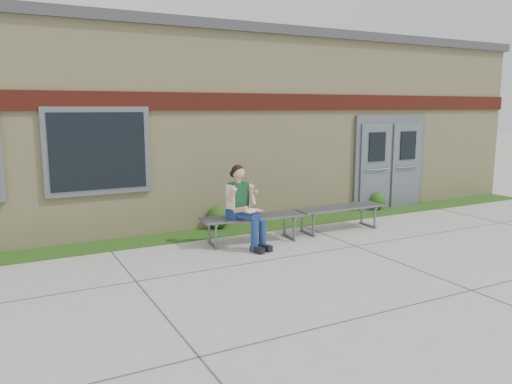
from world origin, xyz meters
TOP-DOWN VIEW (x-y plane):
  - ground at (0.00, 0.00)m, footprint 80.00×80.00m
  - grass_strip at (0.00, 2.60)m, footprint 16.00×0.80m
  - school_building at (-0.00, 5.99)m, footprint 16.20×6.22m
  - bench_left at (-0.53, 1.63)m, footprint 1.96×0.72m
  - bench_right at (1.47, 1.63)m, footprint 1.90×0.55m
  - girl at (-0.81, 1.41)m, footprint 0.61×0.92m
  - shrub_mid at (-0.69, 2.85)m, footprint 0.47×0.47m
  - shrub_east at (3.54, 2.85)m, footprint 0.41×0.41m

SIDE VIEW (x-z plane):
  - ground at x=0.00m, z-range 0.00..0.00m
  - grass_strip at x=0.00m, z-range 0.00..0.02m
  - shrub_east at x=3.54m, z-range 0.02..0.43m
  - shrub_mid at x=-0.69m, z-range 0.02..0.49m
  - bench_right at x=1.47m, z-range 0.13..0.63m
  - bench_left at x=-0.53m, z-range 0.14..0.63m
  - girl at x=-0.81m, z-range 0.03..1.51m
  - school_building at x=0.00m, z-range 0.00..4.20m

